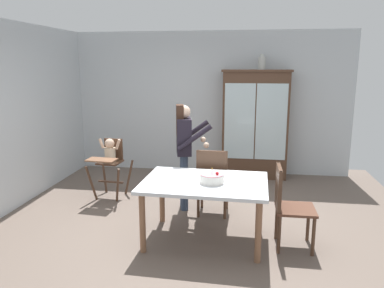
# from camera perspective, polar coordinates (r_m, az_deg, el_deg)

# --- Properties ---
(ground_plane) EXTENTS (6.24, 6.24, 0.00)m
(ground_plane) POSITION_cam_1_polar(r_m,az_deg,el_deg) (5.04, -0.64, -12.31)
(ground_plane) COLOR #66564C
(wall_back) EXTENTS (5.32, 0.06, 2.70)m
(wall_back) POSITION_cam_1_polar(r_m,az_deg,el_deg) (7.24, 2.67, 6.26)
(wall_back) COLOR silver
(wall_back) RESTS_ON ground_plane
(china_cabinet) EXTENTS (1.24, 0.48, 1.99)m
(china_cabinet) POSITION_cam_1_polar(r_m,az_deg,el_deg) (6.99, 9.61, 3.02)
(china_cabinet) COLOR #4C3323
(china_cabinet) RESTS_ON ground_plane
(ceramic_vase) EXTENTS (0.13, 0.13, 0.27)m
(ceramic_vase) POSITION_cam_1_polar(r_m,az_deg,el_deg) (6.91, 10.65, 12.13)
(ceramic_vase) COLOR #B2B7B2
(ceramic_vase) RESTS_ON china_cabinet
(high_chair_with_toddler) EXTENTS (0.62, 0.72, 0.95)m
(high_chair_with_toddler) POSITION_cam_1_polar(r_m,az_deg,el_deg) (6.00, -12.47, -1.99)
(high_chair_with_toddler) COLOR #4C3323
(high_chair_with_toddler) RESTS_ON ground_plane
(adult_person) EXTENTS (0.58, 0.57, 1.53)m
(adult_person) POSITION_cam_1_polar(r_m,az_deg,el_deg) (5.33, -1.17, 0.02)
(adult_person) COLOR #33425B
(adult_person) RESTS_ON ground_plane
(dining_table) EXTENTS (1.49, 1.08, 0.74)m
(dining_table) POSITION_cam_1_polar(r_m,az_deg,el_deg) (4.43, 1.96, -6.78)
(dining_table) COLOR silver
(dining_table) RESTS_ON ground_plane
(birthday_cake) EXTENTS (0.28, 0.28, 0.19)m
(birthday_cake) POSITION_cam_1_polar(r_m,az_deg,el_deg) (4.33, 3.07, -5.25)
(birthday_cake) COLOR white
(birthday_cake) RESTS_ON dining_table
(dining_chair_far_side) EXTENTS (0.45, 0.45, 0.96)m
(dining_chair_far_side) POSITION_cam_1_polar(r_m,az_deg,el_deg) (5.16, 3.15, -5.17)
(dining_chair_far_side) COLOR #4C3323
(dining_chair_far_side) RESTS_ON ground_plane
(dining_chair_right_end) EXTENTS (0.44, 0.44, 0.96)m
(dining_chair_right_end) POSITION_cam_1_polar(r_m,az_deg,el_deg) (4.43, 14.28, -8.46)
(dining_chair_right_end) COLOR #4C3323
(dining_chair_right_end) RESTS_ON ground_plane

